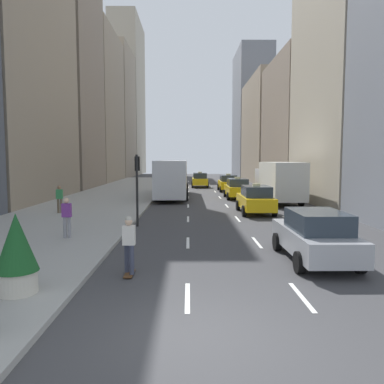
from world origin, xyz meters
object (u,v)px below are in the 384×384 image
at_px(pedestrian_far_walking, 60,198).
at_px(taxi_second, 256,199).
at_px(taxi_lead, 200,180).
at_px(skateboarder, 129,243).
at_px(taxi_third, 228,183).
at_px(box_truck, 278,181).
at_px(taxi_fourth, 237,188).
at_px(city_bus, 172,177).
at_px(pedestrian_mid_block, 67,216).
at_px(traffic_light_pole, 137,178).
at_px(planter_with_shrub, 17,252).
at_px(sedan_black_near, 315,235).

bearing_deg(pedestrian_far_walking, taxi_second, 3.55).
xyz_separation_m(taxi_lead, skateboarder, (-3.10, -34.69, 0.08)).
bearing_deg(taxi_lead, taxi_second, -82.83).
bearing_deg(taxi_third, box_truck, -75.01).
bearing_deg(taxi_third, pedestrian_far_walking, -125.06).
height_order(taxi_fourth, city_bus, city_bus).
distance_m(pedestrian_mid_block, traffic_light_pole, 4.49).
bearing_deg(city_bus, pedestrian_far_walking, -120.03).
relative_size(planter_with_shrub, traffic_light_pole, 0.54).
bearing_deg(box_truck, pedestrian_mid_block, -131.20).
bearing_deg(box_truck, pedestrian_far_walking, -156.11).
relative_size(taxi_lead, box_truck, 0.52).
bearing_deg(pedestrian_mid_block, sedan_black_near, -18.71).
height_order(taxi_lead, skateboarder, taxi_lead).
height_order(taxi_second, taxi_third, same).
relative_size(city_bus, pedestrian_far_walking, 7.04).
height_order(sedan_black_near, pedestrian_far_walking, pedestrian_far_walking).
bearing_deg(planter_with_shrub, sedan_black_near, 21.79).
bearing_deg(traffic_light_pole, pedestrian_far_walking, 145.10).
relative_size(sedan_black_near, planter_with_shrub, 2.30).
bearing_deg(box_truck, taxi_lead, 108.77).
bearing_deg(taxi_fourth, sedan_black_near, -90.00).
bearing_deg(sedan_black_near, planter_with_shrub, -158.21).
distance_m(skateboarder, planter_with_shrub, 3.02).
bearing_deg(taxi_third, traffic_light_pole, -108.16).
height_order(taxi_third, taxi_fourth, same).
distance_m(planter_with_shrub, pedestrian_mid_block, 6.47).
distance_m(planter_with_shrub, pedestrian_far_walking, 14.04).
xyz_separation_m(taxi_fourth, planter_with_shrub, (-8.27, -23.15, 0.27)).
bearing_deg(skateboarder, planter_with_shrub, -142.01).
bearing_deg(planter_with_shrub, pedestrian_mid_block, 97.88).
height_order(taxi_second, skateboarder, taxi_second).
relative_size(taxi_second, pedestrian_mid_block, 2.67).
bearing_deg(taxi_third, pedestrian_mid_block, -110.80).
bearing_deg(sedan_black_near, taxi_fourth, 90.00).
height_order(taxi_third, city_bus, city_bus).
xyz_separation_m(box_truck, skateboarder, (-8.70, -18.22, -0.75)).
xyz_separation_m(taxi_third, skateboarder, (-5.90, -28.67, 0.08)).
bearing_deg(box_truck, taxi_fourth, 132.30).
bearing_deg(taxi_second, sedan_black_near, -90.00).
xyz_separation_m(taxi_fourth, pedestrian_mid_block, (-9.16, -16.74, 0.19)).
bearing_deg(planter_with_shrub, taxi_lead, 81.48).
xyz_separation_m(sedan_black_near, planter_with_shrub, (-8.27, -3.31, 0.29)).
distance_m(city_bus, pedestrian_mid_block, 18.40).
bearing_deg(city_bus, skateboarder, -90.72).
relative_size(taxi_lead, pedestrian_far_walking, 2.67).
xyz_separation_m(taxi_lead, sedan_black_near, (2.80, -33.24, -0.02)).
height_order(taxi_lead, sedan_black_near, taxi_lead).
xyz_separation_m(taxi_third, pedestrian_mid_block, (-9.16, -24.12, 0.19)).
bearing_deg(taxi_lead, pedestrian_far_walking, -111.62).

